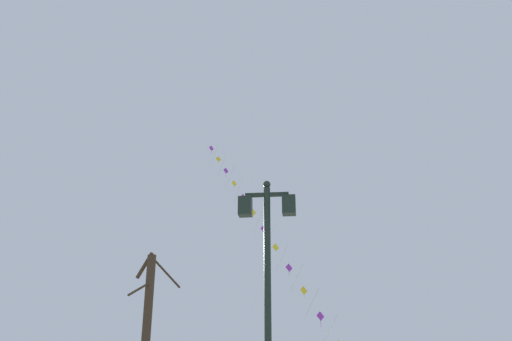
{
  "coord_description": "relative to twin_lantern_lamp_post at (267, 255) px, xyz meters",
  "views": [
    {
      "loc": [
        -1.49,
        -2.68,
        1.56
      ],
      "look_at": [
        -3.54,
        16.23,
        8.65
      ],
      "focal_mm": 35.25,
      "sensor_mm": 36.0,
      "label": 1
    }
  ],
  "objects": [
    {
      "name": "kite_train",
      "position": [
        -2.03,
        20.5,
        5.69
      ],
      "size": [
        10.15,
        13.35,
        17.72
      ],
      "color": "brown",
      "rests_on": "ground_plane"
    },
    {
      "name": "bare_tree",
      "position": [
        -4.58,
        6.64,
        -0.95
      ],
      "size": [
        1.46,
        2.15,
        4.99
      ],
      "color": "#423323",
      "rests_on": "ground_plane"
    },
    {
      "name": "twin_lantern_lamp_post",
      "position": [
        0.0,
        0.0,
        0.0
      ],
      "size": [
        1.21,
        0.28,
        5.11
      ],
      "color": "#1E2D23",
      "rests_on": "ground_plane"
    }
  ]
}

